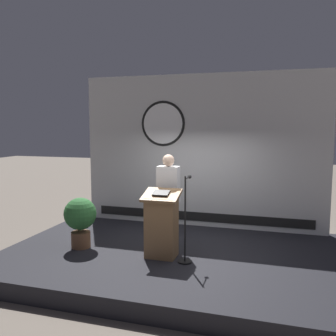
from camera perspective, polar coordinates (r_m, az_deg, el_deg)
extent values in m
plane|color=#6B6056|center=(6.87, 1.84, -15.51)|extent=(40.00, 40.00, 0.00)
cube|color=black|center=(6.81, 1.85, -14.34)|extent=(6.40, 4.00, 0.30)
cube|color=silver|center=(8.18, 5.20, 2.67)|extent=(5.54, 0.10, 3.45)
cylinder|color=black|center=(8.33, -0.80, 7.06)|extent=(1.04, 0.02, 1.04)
cylinder|color=white|center=(8.32, -0.81, 7.06)|extent=(0.93, 0.02, 0.93)
cube|color=black|center=(8.37, 5.01, -7.69)|extent=(4.98, 0.02, 0.20)
cube|color=olive|center=(6.37, -1.04, -9.34)|extent=(0.52, 0.40, 1.07)
cube|color=olive|center=(6.24, -1.05, -4.35)|extent=(0.64, 0.49, 0.19)
cube|color=black|center=(6.21, -1.11, -3.98)|extent=(0.28, 0.20, 0.08)
cylinder|color=black|center=(6.84, 0.06, -9.04)|extent=(0.26, 0.26, 0.88)
cube|color=white|center=(6.67, 0.06, -2.61)|extent=(0.40, 0.24, 0.67)
sphere|color=beige|center=(6.62, 0.06, 1.22)|extent=(0.22, 0.22, 0.22)
cylinder|color=black|center=(6.28, 2.69, -14.62)|extent=(0.24, 0.24, 0.02)
cylinder|color=black|center=(6.06, 2.73, -8.22)|extent=(0.03, 0.03, 1.47)
cylinder|color=black|center=(6.07, 3.11, -1.59)|extent=(0.02, 0.31, 0.02)
sphere|color=#262626|center=(6.21, 3.44, -1.39)|extent=(0.07, 0.07, 0.07)
cylinder|color=brown|center=(7.14, -13.66, -10.97)|extent=(0.36, 0.36, 0.30)
sphere|color=#2D6B33|center=(7.01, -13.78, -7.07)|extent=(0.61, 0.61, 0.61)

